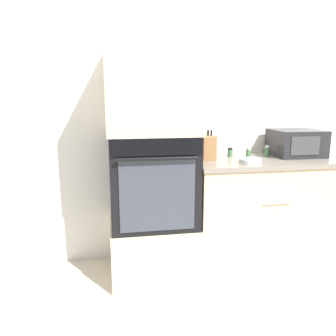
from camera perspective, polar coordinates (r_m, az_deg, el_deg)
The scene contains 12 objects.
ground_plane at distance 2.65m, azimuth 5.93°, elevation -19.98°, with size 12.00×12.00×0.00m, color beige.
wall_back at distance 2.87m, azimuth 3.10°, elevation 8.92°, with size 8.00×0.05×2.50m.
oven_cabinet_base at distance 2.75m, azimuth -2.62°, elevation -13.48°, with size 0.67×0.60×0.44m.
wall_oven at distance 2.55m, azimuth -2.74°, elevation -1.84°, with size 0.65×0.64×0.70m.
oven_cabinet_upper at distance 2.48m, azimuth -2.90°, elevation 13.37°, with size 0.67×0.60×0.64m.
counter_unit at distance 2.89m, azimuth 15.48°, elevation -7.41°, with size 1.15×0.63×0.92m.
microwave at distance 2.99m, azimuth 21.42°, elevation 4.10°, with size 0.40×0.36×0.22m.
knife_block at distance 2.63m, azimuth 6.94°, elevation 3.56°, with size 0.11×0.14×0.24m.
bowl at distance 2.55m, azimuth 14.14°, elevation 1.20°, with size 0.17×0.17×0.04m.
condiment_jar_near at distance 2.74m, azimuth 13.83°, elevation 2.55°, with size 0.04×0.04×0.10m.
condiment_jar_mid at distance 2.88m, azimuth 16.87°, elevation 2.83°, with size 0.04×0.04×0.09m.
condiment_jar_far at distance 2.81m, azimuth 10.76°, elevation 2.72°, with size 0.04×0.04×0.07m.
Camera 1 is at (-0.63, -2.17, 1.40)m, focal length 35.00 mm.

